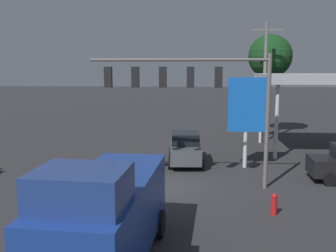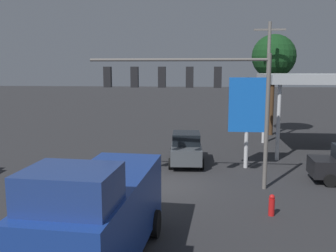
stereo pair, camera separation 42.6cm
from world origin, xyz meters
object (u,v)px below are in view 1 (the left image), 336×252
at_px(traffic_signal_assembly, 190,85).
at_px(utility_pole, 265,80).
at_px(price_sign, 246,108).
at_px(delivery_truck, 107,216).
at_px(sedan_waiting, 185,148).
at_px(street_tree, 270,57).
at_px(fire_hydrant, 274,204).

distance_m(traffic_signal_assembly, utility_pole, 13.13).
distance_m(price_sign, delivery_truck, 13.26).
height_order(traffic_signal_assembly, sedan_waiting, traffic_signal_assembly).
relative_size(price_sign, street_tree, 0.61).
relative_size(price_sign, delivery_truck, 0.77).
height_order(traffic_signal_assembly, price_sign, traffic_signal_assembly).
distance_m(sedan_waiting, fire_hydrant, 8.88).
xyz_separation_m(sedan_waiting, street_tree, (-7.02, -10.63, 5.84)).
height_order(price_sign, delivery_truck, price_sign).
bearing_deg(traffic_signal_assembly, sedan_waiting, -86.01).
distance_m(utility_pole, sedan_waiting, 10.25).
distance_m(traffic_signal_assembly, delivery_truck, 9.02).
relative_size(delivery_truck, street_tree, 0.80).
bearing_deg(price_sign, utility_pole, -107.08).
xyz_separation_m(price_sign, delivery_truck, (5.51, 11.92, -1.89)).
distance_m(traffic_signal_assembly, street_tree, 16.71).
distance_m(traffic_signal_assembly, price_sign, 5.24).
height_order(utility_pole, sedan_waiting, utility_pole).
bearing_deg(sedan_waiting, street_tree, 143.86).
bearing_deg(sedan_waiting, fire_hydrant, 22.41).
xyz_separation_m(traffic_signal_assembly, price_sign, (-3.24, -3.85, -1.45)).
xyz_separation_m(traffic_signal_assembly, utility_pole, (-5.70, -11.83, -0.08)).
relative_size(utility_pole, price_sign, 1.76).
height_order(traffic_signal_assembly, delivery_truck, traffic_signal_assembly).
xyz_separation_m(street_tree, fire_hydrant, (3.26, 18.66, -6.35)).
height_order(traffic_signal_assembly, fire_hydrant, traffic_signal_assembly).
xyz_separation_m(utility_pole, sedan_waiting, (6.02, 7.26, -4.00)).
height_order(utility_pole, price_sign, utility_pole).
bearing_deg(traffic_signal_assembly, price_sign, -130.15).
height_order(utility_pole, delivery_truck, utility_pole).
bearing_deg(price_sign, delivery_truck, 65.20).
xyz_separation_m(price_sign, sedan_waiting, (3.56, -0.72, -2.63)).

